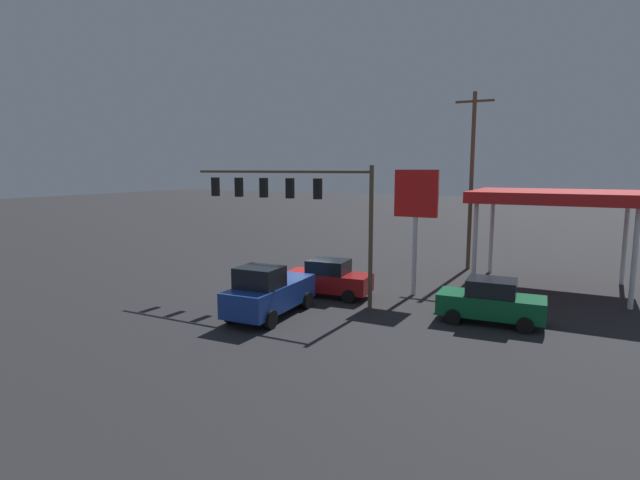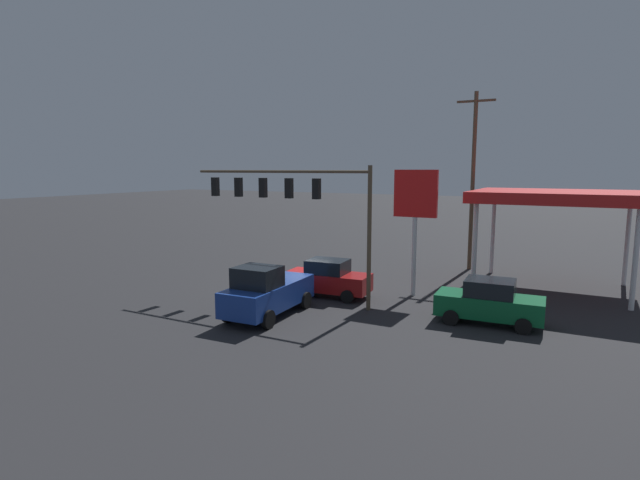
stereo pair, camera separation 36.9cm
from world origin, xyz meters
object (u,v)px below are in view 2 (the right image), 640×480
(pickup_parked, at_px, (267,292))
(sedan_far, at_px, (489,302))
(traffic_signal_assembly, at_px, (289,196))
(price_sign, at_px, (415,202))
(sedan_waiting, at_px, (328,278))
(utility_pole, at_px, (473,178))

(pickup_parked, xyz_separation_m, sedan_far, (-9.03, -3.57, -0.16))
(traffic_signal_assembly, relative_size, sedan_far, 2.24)
(price_sign, height_order, sedan_far, price_sign)
(sedan_waiting, bearing_deg, utility_pole, -119.89)
(utility_pole, relative_size, sedan_far, 2.55)
(price_sign, bearing_deg, traffic_signal_assembly, 34.44)
(pickup_parked, bearing_deg, price_sign, 143.07)
(traffic_signal_assembly, distance_m, pickup_parked, 5.21)
(traffic_signal_assembly, xyz_separation_m, sedan_waiting, (-1.44, -1.38, -4.29))
(utility_pole, height_order, price_sign, utility_pole)
(traffic_signal_assembly, relative_size, pickup_parked, 1.91)
(sedan_waiting, bearing_deg, traffic_signal_assembly, 39.18)
(traffic_signal_assembly, height_order, sedan_far, traffic_signal_assembly)
(price_sign, height_order, sedan_waiting, price_sign)
(price_sign, distance_m, pickup_parked, 9.04)
(pickup_parked, bearing_deg, sedan_waiting, 167.84)
(traffic_signal_assembly, bearing_deg, utility_pole, -118.29)
(price_sign, xyz_separation_m, sedan_waiting, (3.89, 2.27, -3.95))
(sedan_far, bearing_deg, pickup_parked, 18.37)
(traffic_signal_assembly, xyz_separation_m, pickup_parked, (-0.66, 3.10, -4.13))
(traffic_signal_assembly, distance_m, sedan_waiting, 4.73)
(utility_pole, distance_m, sedan_waiting, 12.86)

